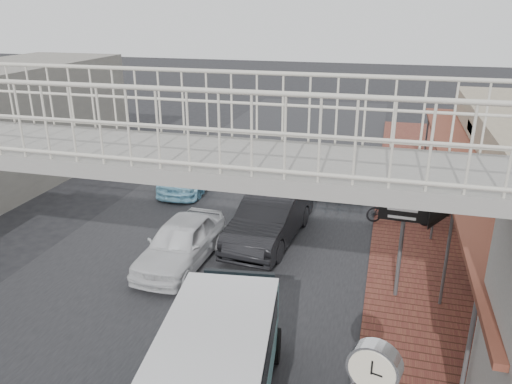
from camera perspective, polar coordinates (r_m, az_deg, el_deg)
The scene contains 13 objects.
ground at distance 14.17m, azimuth -8.90°, elevation -11.01°, with size 120.00×120.00×0.00m, color black.
road_strip at distance 14.17m, azimuth -8.90°, elevation -10.99°, with size 10.00×60.00×0.01m, color black.
sidewalk at distance 15.81m, azimuth 18.26°, elevation -8.12°, with size 3.00×40.00×0.10m, color brown.
footbridge at distance 9.62m, azimuth -19.50°, elevation -6.47°, with size 16.40×2.40×6.34m.
white_hatchback at distance 15.18m, azimuth -8.59°, elevation -5.71°, with size 1.65×4.11×1.40m, color white.
dark_sedan at distance 16.43m, azimuth 1.60°, elevation -2.98°, with size 1.70×4.87×1.60m, color black.
angkot_curb at distance 21.93m, azimuth 10.18°, elevation 2.58°, with size 2.37×5.15×1.43m, color #70B1C2.
angkot_far at distance 21.54m, azimuth -7.30°, elevation 2.21°, with size 1.81×4.44×1.29m, color #7DBDD9.
angkot_van at distance 9.69m, azimuth -4.18°, elevation -17.90°, with size 2.46×4.51×2.11m.
motorcycle_near at distance 18.57m, azimuth 20.78°, elevation -2.19°, with size 0.67×1.91×1.00m, color black.
motorcycle_far at distance 18.32m, azimuth 14.78°, elevation -1.98°, with size 0.43×1.51×0.91m, color black.
street_clock at distance 7.45m, azimuth 13.30°, elevation -19.68°, with size 0.78×0.70×3.03m.
arrow_sign at distance 12.97m, azimuth 20.16°, elevation -1.84°, with size 1.88×1.19×3.21m.
Camera 1 is at (5.17, -10.96, 7.35)m, focal length 35.00 mm.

